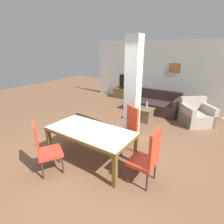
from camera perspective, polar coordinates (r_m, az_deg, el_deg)
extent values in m
plane|color=brown|center=(4.15, -6.64, -14.92)|extent=(18.00, 18.00, 0.00)
cube|color=silver|center=(8.00, 17.55, 11.96)|extent=(7.20, 0.06, 2.70)
cube|color=brown|center=(7.85, 19.85, 13.41)|extent=(0.44, 0.02, 0.36)
cube|color=#B26633|center=(7.84, 19.83, 13.41)|extent=(0.40, 0.01, 0.32)
cube|color=silver|center=(4.66, 6.81, 7.32)|extent=(0.35, 0.34, 2.70)
cube|color=brown|center=(3.52, -11.77, -8.94)|extent=(1.89, 0.06, 0.06)
cube|color=brown|center=(4.10, -3.07, -4.10)|extent=(1.89, 0.06, 0.06)
cube|color=brown|center=(4.41, -16.18, -3.16)|extent=(0.06, 0.82, 0.06)
cube|color=brown|center=(3.33, 5.19, -10.33)|extent=(0.06, 0.82, 0.06)
cube|color=silver|center=(3.78, -7.09, -5.87)|extent=(1.87, 0.92, 0.01)
cube|color=brown|center=(4.32, -19.77, -9.40)|extent=(0.08, 0.08, 0.66)
cube|color=brown|center=(3.25, 0.87, -18.90)|extent=(0.08, 0.08, 0.66)
cube|color=brown|center=(4.79, -11.81, -5.56)|extent=(0.08, 0.08, 0.66)
cube|color=brown|center=(3.85, 7.85, -12.17)|extent=(0.08, 0.08, 0.66)
cube|color=red|center=(4.24, 4.15, -7.34)|extent=(0.63, 0.63, 0.07)
cube|color=red|center=(4.19, 6.69, -2.38)|extent=(0.40, 0.26, 0.65)
cylinder|color=#412928|center=(4.13, 3.09, -11.79)|extent=(0.04, 0.04, 0.39)
cylinder|color=#412928|center=(4.42, 0.65, -9.46)|extent=(0.04, 0.04, 0.39)
cylinder|color=#412928|center=(4.31, 7.59, -10.52)|extent=(0.04, 0.04, 0.39)
cylinder|color=#412928|center=(4.58, 4.94, -8.38)|extent=(0.04, 0.04, 0.39)
cube|color=red|center=(3.37, 9.88, -15.70)|extent=(0.46, 0.46, 0.07)
cube|color=red|center=(3.12, 13.77, -11.40)|extent=(0.05, 0.44, 0.65)
cylinder|color=#412928|center=(3.44, 5.19, -19.44)|extent=(0.04, 0.04, 0.39)
cylinder|color=#412928|center=(3.71, 8.15, -16.21)|extent=(0.04, 0.04, 0.39)
cylinder|color=#412928|center=(3.32, 11.36, -21.51)|extent=(0.04, 0.04, 0.39)
cylinder|color=#412928|center=(3.60, 13.86, -17.93)|extent=(0.04, 0.04, 0.39)
cube|color=red|center=(3.78, -19.63, -12.38)|extent=(0.63, 0.63, 0.07)
cube|color=red|center=(3.60, -23.55, -8.09)|extent=(0.41, 0.26, 0.65)
cylinder|color=#412928|center=(4.07, -16.94, -13.27)|extent=(0.04, 0.04, 0.39)
cylinder|color=#412928|center=(3.76, -15.81, -16.26)|extent=(0.04, 0.04, 0.39)
cylinder|color=#412928|center=(4.05, -22.36, -14.21)|extent=(0.04, 0.04, 0.39)
cylinder|color=#412928|center=(3.74, -21.77, -17.31)|extent=(0.04, 0.04, 0.39)
cube|color=#342523|center=(7.03, 13.61, 1.70)|extent=(1.85, 0.93, 0.42)
cube|color=#342523|center=(7.26, 14.94, 5.55)|extent=(1.85, 0.18, 0.40)
cube|color=#342523|center=(6.78, 20.34, 1.26)|extent=(0.16, 0.93, 0.64)
cube|color=#342523|center=(7.31, 7.51, 3.73)|extent=(0.16, 0.93, 0.64)
cube|color=#ACA293|center=(6.37, 25.78, -1.88)|extent=(1.22, 1.22, 0.40)
cube|color=#ACA293|center=(6.51, 24.82, 2.66)|extent=(0.78, 0.71, 0.44)
cube|color=#ACA293|center=(6.53, 28.66, -0.70)|extent=(0.66, 0.74, 0.64)
cube|color=#ACA293|center=(6.14, 23.06, -1.03)|extent=(0.66, 0.74, 0.64)
cube|color=brown|center=(6.03, 10.00, 1.07)|extent=(0.71, 0.52, 0.04)
cube|color=brown|center=(6.11, 9.87, -0.92)|extent=(0.63, 0.44, 0.41)
cylinder|color=#B2B7BC|center=(6.11, 11.28, 2.26)|extent=(0.06, 0.06, 0.17)
cylinder|color=#B2B7BC|center=(6.08, 11.35, 3.27)|extent=(0.03, 0.03, 0.06)
cylinder|color=#B7B7BC|center=(6.07, 11.37, 3.60)|extent=(0.03, 0.03, 0.01)
cube|color=brown|center=(8.71, 4.01, 6.03)|extent=(1.10, 0.40, 0.49)
cube|color=black|center=(8.65, 4.05, 7.69)|extent=(0.37, 0.31, 0.03)
cube|color=black|center=(8.58, 4.11, 9.84)|extent=(0.75, 0.37, 0.63)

